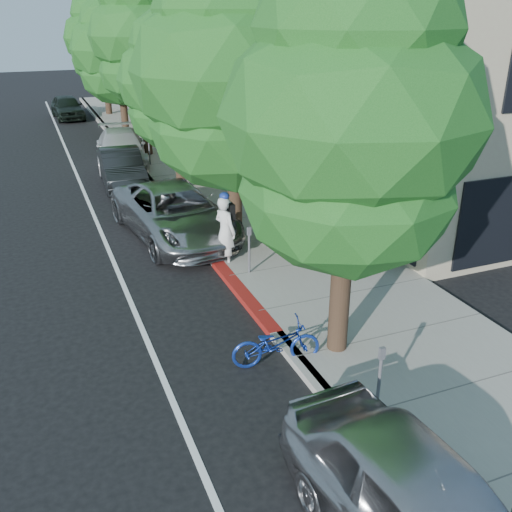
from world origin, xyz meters
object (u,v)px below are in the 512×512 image
silver_suv (175,213)px  street_tree_5 (102,39)px  street_tree_1 (233,75)px  dark_suv_far (67,107)px  bicycle (276,344)px  pedestrian (253,178)px  white_pickup (121,148)px  dark_sedan (122,168)px  street_tree_4 (119,50)px  street_tree_3 (140,38)px  cyclist (225,231)px  street_tree_0 (352,122)px  street_tree_2 (176,82)px

silver_suv → street_tree_5: bearing=79.8°
street_tree_1 → dark_suv_far: size_ratio=1.92×
bicycle → pedestrian: bearing=-10.4°
street_tree_1 → white_pickup: bearing=97.3°
street_tree_1 → dark_sedan: (-1.95, 7.72, -4.18)m
street_tree_4 → bicycle: 24.23m
street_tree_3 → dark_sedan: (-1.95, -4.28, -4.56)m
street_tree_5 → white_pickup: (-1.40, -13.00, -3.93)m
street_tree_4 → dark_suv_far: bearing=113.1°
street_tree_3 → bicycle: 18.56m
street_tree_4 → white_pickup: street_tree_4 is taller
street_tree_3 → bicycle: street_tree_3 is taller
street_tree_5 → silver_suv: size_ratio=1.34×
street_tree_3 → white_pickup: street_tree_3 is taller
street_tree_5 → cyclist: 25.28m
street_tree_1 → dark_suv_far: bearing=96.1°
street_tree_0 → pedestrian: (1.96, 9.60, -3.73)m
street_tree_4 → dark_sedan: 11.09m
silver_suv → dark_sedan: 6.24m
street_tree_0 → street_tree_5: (-0.00, 30.00, -0.02)m
street_tree_0 → bicycle: 4.43m
street_tree_5 → dark_suv_far: bearing=180.0°
street_tree_0 → street_tree_1: (-0.00, 6.00, 0.20)m
street_tree_1 → silver_suv: bearing=133.0°
street_tree_4 → dark_suv_far: (-2.56, 6.00, -3.68)m
silver_suv → white_pickup: (0.00, 9.50, -0.04)m
street_tree_2 → silver_suv: 5.74m
street_tree_0 → silver_suv: 8.57m
street_tree_5 → dark_sedan: (-1.95, -16.28, -3.97)m
pedestrian → street_tree_4: bearing=-102.7°
street_tree_1 → pedestrian: bearing=61.4°
silver_suv → dark_suv_far: size_ratio=1.34×
cyclist → pedestrian: bearing=-52.0°
bicycle → pedestrian: pedestrian is taller
white_pickup → dark_suv_far: bearing=102.1°
street_tree_5 → bicycle: street_tree_5 is taller
dark_sedan → pedestrian: (3.91, -4.12, 0.26)m
street_tree_3 → street_tree_5: (0.00, 12.00, -0.59)m
white_pickup → dark_suv_far: (-1.16, 13.00, -0.03)m
street_tree_1 → bicycle: street_tree_1 is taller
street_tree_1 → dark_sedan: street_tree_1 is taller
cyclist → silver_suv: cyclist is taller
bicycle → street_tree_1: bearing=-3.9°
street_tree_0 → dark_sedan: bearing=98.1°
street_tree_2 → bicycle: (-1.30, -11.88, -3.60)m
dark_suv_far → cyclist: bearing=-89.0°
street_tree_3 → street_tree_2: bearing=-90.0°
silver_suv → street_tree_1: bearing=-53.6°
street_tree_1 → bicycle: (-1.30, -5.88, -4.43)m
cyclist → dark_sedan: cyclist is taller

